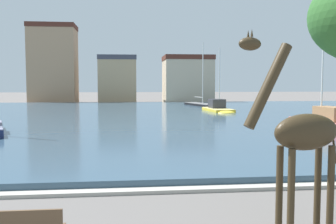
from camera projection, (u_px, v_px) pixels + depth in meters
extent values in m
cube|color=#334C60|center=(123.00, 116.00, 37.64)|extent=(77.52, 51.87, 0.33)
cube|color=#ADA89E|center=(116.00, 192.00, 11.69)|extent=(77.52, 0.50, 0.12)
cylinder|color=#382B19|center=(291.00, 198.00, 7.82)|extent=(0.15, 0.15, 2.07)
cylinder|color=#382B19|center=(279.00, 193.00, 8.19)|extent=(0.15, 0.15, 2.07)
cylinder|color=#382B19|center=(331.00, 193.00, 8.18)|extent=(0.15, 0.15, 2.07)
cylinder|color=#382B19|center=(318.00, 188.00, 8.55)|extent=(0.15, 0.15, 2.07)
ellipsoid|color=#382B19|center=(307.00, 132.00, 8.09)|extent=(1.70, 0.97, 0.79)
cylinder|color=#382B19|center=(268.00, 86.00, 7.67)|extent=(1.10, 0.48, 1.76)
ellipsoid|color=#382B19|center=(250.00, 44.00, 7.45)|extent=(0.54, 0.37, 0.26)
cone|color=#382B19|center=(252.00, 33.00, 7.38)|extent=(0.06, 0.06, 0.15)
cone|color=#382B19|center=(248.00, 34.00, 7.50)|extent=(0.06, 0.06, 0.15)
cylinder|color=#382B19|center=(334.00, 145.00, 8.37)|extent=(0.23, 0.10, 0.84)
cube|color=gold|center=(218.00, 111.00, 42.23)|extent=(2.61, 5.51, 0.60)
ellipsoid|color=gold|center=(226.00, 113.00, 39.74)|extent=(2.10, 2.03, 0.57)
cube|color=#DFCD77|center=(218.00, 108.00, 42.21)|extent=(2.55, 5.40, 0.06)
cube|color=#333338|center=(217.00, 104.00, 42.56)|extent=(1.67, 1.99, 1.00)
cylinder|color=silver|center=(219.00, 78.00, 41.56)|extent=(0.12, 0.12, 6.74)
cylinder|color=silver|center=(216.00, 100.00, 42.67)|extent=(0.23, 1.87, 0.08)
cube|color=black|center=(201.00, 106.00, 52.75)|extent=(3.60, 7.85, 0.60)
ellipsoid|color=black|center=(213.00, 107.00, 49.35)|extent=(2.22, 2.99, 0.57)
cube|color=slate|center=(201.00, 104.00, 52.72)|extent=(3.53, 7.69, 0.06)
cylinder|color=silver|center=(203.00, 73.00, 51.88)|extent=(0.12, 0.12, 8.41)
cylinder|color=silver|center=(199.00, 97.00, 53.37)|extent=(0.73, 2.61, 0.08)
cube|color=red|center=(325.00, 127.00, 25.78)|extent=(2.39, 6.93, 0.84)
ellipsoid|color=red|center=(299.00, 123.00, 28.93)|extent=(1.77, 2.52, 0.80)
cube|color=#C7716E|center=(326.00, 121.00, 25.75)|extent=(2.35, 6.79, 0.06)
cube|color=#9E7047|center=(331.00, 114.00, 25.21)|extent=(1.43, 2.49, 0.96)
cylinder|color=silver|center=(323.00, 62.00, 25.95)|extent=(0.12, 0.12, 8.03)
cylinder|color=silver|center=(332.00, 109.00, 25.02)|extent=(0.33, 2.37, 0.08)
cube|color=brown|center=(16.00, 222.00, 7.40)|extent=(1.80, 0.06, 0.44)
cube|color=tan|center=(54.00, 66.00, 66.52)|extent=(7.87, 6.22, 12.91)
cube|color=#51281E|center=(53.00, 27.00, 66.01)|extent=(8.02, 6.35, 0.80)
cube|color=tan|center=(117.00, 82.00, 66.97)|extent=(6.54, 5.27, 7.54)
cube|color=#42424C|center=(117.00, 58.00, 66.66)|extent=(6.67, 5.38, 0.80)
cube|color=#C6B293|center=(187.00, 82.00, 67.01)|extent=(8.32, 7.25, 7.49)
cube|color=#51281E|center=(187.00, 58.00, 66.70)|extent=(8.49, 7.40, 0.80)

